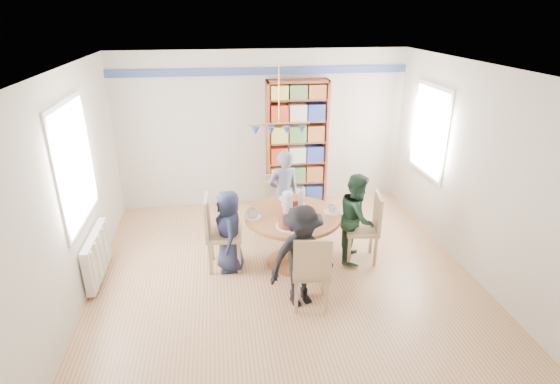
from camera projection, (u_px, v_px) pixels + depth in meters
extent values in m
plane|color=tan|center=(284.00, 275.00, 5.85)|extent=(5.00, 5.00, 0.00)
plane|color=white|center=(285.00, 68.00, 4.80)|extent=(5.00, 5.00, 0.00)
plane|color=beige|center=(263.00, 130.00, 7.61)|extent=(5.00, 0.00, 5.00)
plane|color=beige|center=(340.00, 312.00, 3.05)|extent=(5.00, 0.00, 5.00)
plane|color=beige|center=(69.00, 194.00, 4.99)|extent=(0.00, 5.00, 5.00)
plane|color=beige|center=(475.00, 172.00, 5.66)|extent=(0.00, 5.00, 5.00)
cube|color=navy|center=(262.00, 71.00, 7.20)|extent=(5.00, 0.02, 0.12)
cube|color=white|center=(74.00, 164.00, 5.17)|extent=(0.03, 1.32, 1.52)
cube|color=white|center=(76.00, 164.00, 5.17)|extent=(0.01, 1.20, 1.40)
cube|color=white|center=(430.00, 131.00, 6.77)|extent=(0.03, 1.12, 1.42)
cube|color=white|center=(429.00, 131.00, 6.76)|extent=(0.01, 1.00, 1.30)
cylinder|color=gold|center=(279.00, 94.00, 5.40)|extent=(0.01, 0.01, 0.75)
cylinder|color=gold|center=(279.00, 124.00, 5.55)|extent=(0.80, 0.02, 0.02)
cone|color=#3B4EA7|center=(256.00, 131.00, 5.54)|extent=(0.11, 0.11, 0.10)
cone|color=#3B4EA7|center=(271.00, 130.00, 5.57)|extent=(0.11, 0.11, 0.10)
cone|color=#3B4EA7|center=(287.00, 130.00, 5.59)|extent=(0.11, 0.11, 0.10)
cone|color=#3B4EA7|center=(302.00, 129.00, 5.62)|extent=(0.11, 0.11, 0.10)
cube|color=silver|center=(97.00, 255.00, 5.67)|extent=(0.10, 1.00, 0.60)
cube|color=silver|center=(94.00, 272.00, 5.31)|extent=(0.02, 0.06, 0.56)
cube|color=silver|center=(98.00, 263.00, 5.49)|extent=(0.02, 0.06, 0.56)
cube|color=silver|center=(102.00, 255.00, 5.67)|extent=(0.02, 0.06, 0.56)
cube|color=silver|center=(105.00, 247.00, 5.86)|extent=(0.02, 0.06, 0.56)
cube|color=silver|center=(108.00, 240.00, 6.04)|extent=(0.02, 0.06, 0.56)
cylinder|color=#945C30|center=(293.00, 216.00, 5.87)|extent=(1.30, 1.30, 0.05)
cylinder|color=#945C30|center=(293.00, 241.00, 6.01)|extent=(0.16, 0.16, 0.70)
cylinder|color=#945C30|center=(292.00, 261.00, 6.14)|extent=(0.70, 0.70, 0.04)
cube|color=tan|center=(224.00, 234.00, 5.87)|extent=(0.49, 0.49, 0.06)
cube|color=tan|center=(207.00, 217.00, 5.75)|extent=(0.07, 0.47, 0.55)
cube|color=tan|center=(239.00, 258.00, 5.82)|extent=(0.05, 0.05, 0.48)
cube|color=tan|center=(239.00, 244.00, 6.16)|extent=(0.05, 0.05, 0.48)
cube|color=tan|center=(211.00, 259.00, 5.79)|extent=(0.05, 0.05, 0.48)
cube|color=tan|center=(212.00, 245.00, 6.13)|extent=(0.05, 0.05, 0.48)
cube|color=tan|center=(362.00, 230.00, 6.06)|extent=(0.51, 0.51, 0.05)
cube|color=tan|center=(378.00, 213.00, 5.95)|extent=(0.12, 0.44, 0.52)
cube|color=tan|center=(346.00, 239.00, 6.32)|extent=(0.05, 0.05, 0.45)
cube|color=tan|center=(349.00, 251.00, 6.00)|extent=(0.05, 0.05, 0.45)
cube|color=tan|center=(371.00, 239.00, 6.31)|extent=(0.05, 0.05, 0.45)
cube|color=tan|center=(375.00, 252.00, 5.99)|extent=(0.05, 0.05, 0.45)
cube|color=tan|center=(280.00, 207.00, 6.82)|extent=(0.45, 0.45, 0.05)
cube|color=tan|center=(277.00, 188.00, 6.89)|extent=(0.41, 0.08, 0.49)
cube|color=tan|center=(272.00, 226.00, 6.72)|extent=(0.04, 0.04, 0.42)
cube|color=tan|center=(293.00, 224.00, 6.80)|extent=(0.04, 0.04, 0.42)
cube|color=tan|center=(267.00, 217.00, 7.02)|extent=(0.04, 0.04, 0.42)
cube|color=tan|center=(287.00, 215.00, 7.09)|extent=(0.04, 0.04, 0.42)
cube|color=tan|center=(311.00, 271.00, 5.12)|extent=(0.49, 0.49, 0.05)
cube|color=tan|center=(313.00, 261.00, 4.84)|extent=(0.43, 0.10, 0.51)
cube|color=tan|center=(323.00, 280.00, 5.38)|extent=(0.05, 0.05, 0.44)
cube|color=tan|center=(295.00, 280.00, 5.38)|extent=(0.05, 0.05, 0.44)
cube|color=tan|center=(326.00, 297.00, 5.06)|extent=(0.05, 0.05, 0.44)
cube|color=tan|center=(296.00, 297.00, 5.05)|extent=(0.05, 0.05, 0.44)
imported|color=#191F39|center=(229.00, 231.00, 5.80)|extent=(0.41, 0.59, 1.14)
imported|color=#1A3523|center=(357.00, 218.00, 6.03)|extent=(0.66, 0.74, 1.28)
imported|color=gray|center=(283.00, 194.00, 6.67)|extent=(0.57, 0.44, 1.38)
imported|color=black|center=(302.00, 257.00, 5.07)|extent=(0.94, 0.71, 1.29)
cube|color=brown|center=(268.00, 146.00, 7.56)|extent=(0.04, 0.32, 2.22)
cube|color=brown|center=(325.00, 143.00, 7.70)|extent=(0.04, 0.32, 2.22)
cube|color=brown|center=(298.00, 81.00, 7.21)|extent=(1.06, 0.32, 0.04)
cube|color=brown|center=(296.00, 201.00, 8.05)|extent=(1.06, 0.32, 0.06)
cube|color=brown|center=(295.00, 142.00, 7.77)|extent=(1.06, 0.02, 2.22)
cube|color=brown|center=(296.00, 181.00, 7.90)|extent=(0.99, 0.30, 0.03)
cube|color=brown|center=(296.00, 162.00, 7.75)|extent=(0.99, 0.30, 0.03)
cube|color=brown|center=(297.00, 141.00, 7.61)|extent=(0.99, 0.30, 0.03)
cube|color=brown|center=(297.00, 121.00, 7.47)|extent=(0.99, 0.30, 0.03)
cube|color=brown|center=(297.00, 99.00, 7.32)|extent=(0.99, 0.30, 0.03)
cube|color=#A42F19|center=(279.00, 194.00, 7.92)|extent=(0.29, 0.23, 0.27)
cube|color=white|center=(296.00, 193.00, 7.97)|extent=(0.29, 0.23, 0.27)
cube|color=navy|center=(313.00, 192.00, 8.01)|extent=(0.29, 0.23, 0.27)
cube|color=#D5C655|center=(279.00, 174.00, 7.78)|extent=(0.29, 0.23, 0.27)
cube|color=#476F3D|center=(296.00, 174.00, 7.82)|extent=(0.29, 0.23, 0.27)
cube|color=#9A552A|center=(314.00, 173.00, 7.86)|extent=(0.29, 0.23, 0.27)
cube|color=#A42F19|center=(279.00, 155.00, 7.63)|extent=(0.29, 0.23, 0.27)
cube|color=white|center=(297.00, 154.00, 7.68)|extent=(0.29, 0.23, 0.27)
cube|color=navy|center=(314.00, 153.00, 7.72)|extent=(0.29, 0.23, 0.27)
cube|color=#D5C655|center=(279.00, 134.00, 7.49)|extent=(0.29, 0.23, 0.27)
cube|color=#476F3D|center=(297.00, 133.00, 7.53)|extent=(0.29, 0.23, 0.27)
cube|color=#9A552A|center=(315.00, 133.00, 7.58)|extent=(0.29, 0.23, 0.27)
cube|color=#A42F19|center=(279.00, 113.00, 7.35)|extent=(0.29, 0.23, 0.27)
cube|color=white|center=(297.00, 112.00, 7.39)|extent=(0.29, 0.23, 0.27)
cube|color=navy|center=(316.00, 112.00, 7.43)|extent=(0.29, 0.23, 0.27)
cube|color=#D5C655|center=(279.00, 92.00, 7.21)|extent=(0.29, 0.23, 0.23)
cube|color=#476F3D|center=(298.00, 91.00, 7.25)|extent=(0.29, 0.23, 0.23)
cube|color=#9A552A|center=(316.00, 91.00, 7.30)|extent=(0.29, 0.23, 0.23)
cylinder|color=white|center=(288.00, 203.00, 5.88)|extent=(0.13, 0.13, 0.27)
sphere|color=white|center=(288.00, 194.00, 5.82)|extent=(0.10, 0.10, 0.10)
cylinder|color=silver|center=(301.00, 200.00, 5.93)|extent=(0.08, 0.08, 0.31)
cylinder|color=#3B4EA7|center=(301.00, 188.00, 5.87)|extent=(0.03, 0.03, 0.03)
cylinder|color=white|center=(293.00, 204.00, 6.14)|extent=(0.33, 0.33, 0.01)
cylinder|color=maroon|center=(293.00, 201.00, 6.12)|extent=(0.27, 0.27, 0.10)
cylinder|color=white|center=(289.00, 226.00, 5.53)|extent=(0.33, 0.33, 0.01)
cylinder|color=maroon|center=(289.00, 222.00, 5.51)|extent=(0.27, 0.27, 0.10)
cylinder|color=white|center=(253.00, 217.00, 5.78)|extent=(0.22, 0.22, 0.01)
imported|color=white|center=(253.00, 214.00, 5.76)|extent=(0.14, 0.14, 0.11)
cylinder|color=white|center=(332.00, 212.00, 5.92)|extent=(0.22, 0.22, 0.01)
imported|color=white|center=(332.00, 209.00, 5.91)|extent=(0.11, 0.11, 0.10)
cylinder|color=white|center=(287.00, 199.00, 6.34)|extent=(0.22, 0.22, 0.01)
imported|color=white|center=(287.00, 195.00, 6.32)|extent=(0.14, 0.14, 0.11)
cylinder|color=white|center=(300.00, 233.00, 5.36)|extent=(0.22, 0.22, 0.01)
imported|color=white|center=(300.00, 230.00, 5.35)|extent=(0.11, 0.11, 0.10)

